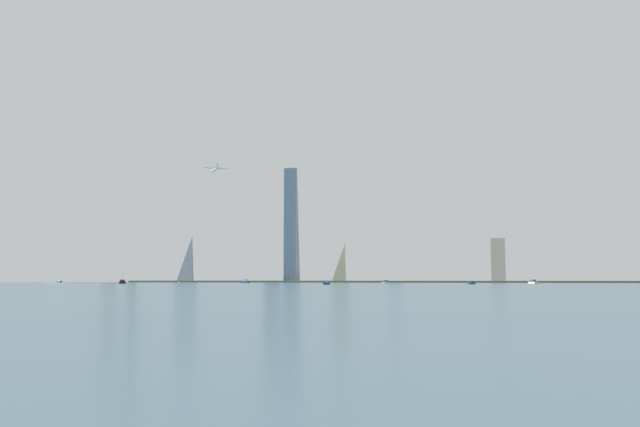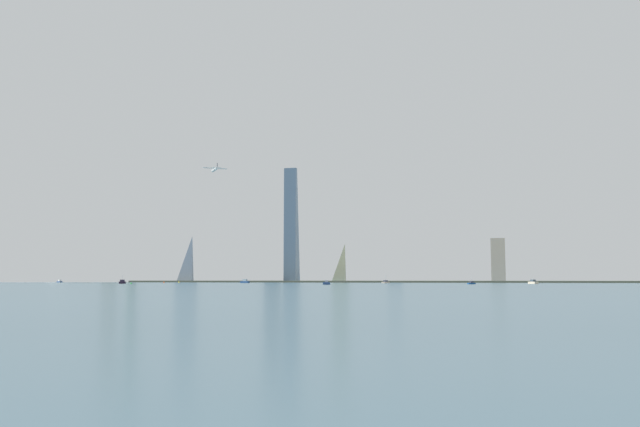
{
  "view_description": "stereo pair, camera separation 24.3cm",
  "coord_description": "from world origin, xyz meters",
  "px_view_note": "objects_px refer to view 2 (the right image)",
  "views": [
    {
      "loc": [
        269.35,
        -500.8,
        4.98
      ],
      "look_at": [
        15.38,
        430.95,
        97.95
      ],
      "focal_mm": 38.19,
      "sensor_mm": 36.0,
      "label": 1
    },
    {
      "loc": [
        269.58,
        -500.73,
        4.98
      ],
      "look_at": [
        15.38,
        430.95,
        97.95
      ],
      "focal_mm": 38.19,
      "sensor_mm": 36.0,
      "label": 2
    }
  ],
  "objects_px": {
    "boat_0": "(245,282)",
    "boat_5": "(326,283)",
    "skyscraper_4": "(340,237)",
    "channel_buoy_0": "(131,283)",
    "channel_buoy_2": "(164,282)",
    "observation_tower": "(134,190)",
    "channel_buoy_1": "(179,282)",
    "skyscraper_0": "(498,260)",
    "skyscraper_5": "(186,258)",
    "boat_3": "(122,282)",
    "stadium_dome": "(70,276)",
    "skyscraper_3": "(395,260)",
    "boat_2": "(60,281)",
    "skyscraper_7": "(111,227)",
    "skyscraper_2": "(187,240)",
    "boat_6": "(472,283)",
    "boat_1": "(386,282)",
    "boat_4": "(533,282)",
    "skyscraper_6": "(273,235)",
    "airplane": "(215,169)",
    "skyscraper_1": "(292,225)"
  },
  "relations": [
    {
      "from": "boat_0",
      "to": "boat_5",
      "type": "relative_size",
      "value": 1.88
    },
    {
      "from": "skyscraper_4",
      "to": "boat_0",
      "type": "relative_size",
      "value": 11.41
    },
    {
      "from": "channel_buoy_0",
      "to": "channel_buoy_2",
      "type": "distance_m",
      "value": 138.18
    },
    {
      "from": "observation_tower",
      "to": "channel_buoy_1",
      "type": "distance_m",
      "value": 212.7
    },
    {
      "from": "skyscraper_0",
      "to": "skyscraper_5",
      "type": "relative_size",
      "value": 0.86
    },
    {
      "from": "boat_3",
      "to": "stadium_dome",
      "type": "bearing_deg",
      "value": 14.9
    },
    {
      "from": "skyscraper_5",
      "to": "observation_tower",
      "type": "bearing_deg",
      "value": -143.34
    },
    {
      "from": "skyscraper_3",
      "to": "boat_2",
      "type": "bearing_deg",
      "value": -155.12
    },
    {
      "from": "channel_buoy_1",
      "to": "skyscraper_7",
      "type": "bearing_deg",
      "value": 146.81
    },
    {
      "from": "skyscraper_3",
      "to": "observation_tower",
      "type": "bearing_deg",
      "value": -163.27
    },
    {
      "from": "stadium_dome",
      "to": "skyscraper_3",
      "type": "bearing_deg",
      "value": 13.92
    },
    {
      "from": "skyscraper_0",
      "to": "skyscraper_2",
      "type": "xyz_separation_m",
      "value": [
        -447.28,
        -103.63,
        31.02
      ]
    },
    {
      "from": "channel_buoy_1",
      "to": "channel_buoy_2",
      "type": "height_order",
      "value": "channel_buoy_2"
    },
    {
      "from": "boat_3",
      "to": "boat_6",
      "type": "bearing_deg",
      "value": -115.3
    },
    {
      "from": "boat_0",
      "to": "skyscraper_2",
      "type": "bearing_deg",
      "value": -28.6
    },
    {
      "from": "observation_tower",
      "to": "channel_buoy_0",
      "type": "distance_m",
      "value": 381.5
    },
    {
      "from": "boat_0",
      "to": "boat_2",
      "type": "relative_size",
      "value": 0.9
    },
    {
      "from": "observation_tower",
      "to": "boat_1",
      "type": "bearing_deg",
      "value": -16.02
    },
    {
      "from": "skyscraper_4",
      "to": "channel_buoy_1",
      "type": "xyz_separation_m",
      "value": [
        -181.01,
        -163.29,
        -65.85
      ]
    },
    {
      "from": "skyscraper_4",
      "to": "channel_buoy_1",
      "type": "relative_size",
      "value": 62.03
    },
    {
      "from": "boat_4",
      "to": "channel_buoy_0",
      "type": "xyz_separation_m",
      "value": [
        -391.4,
        -98.77,
        -0.74
      ]
    },
    {
      "from": "skyscraper_5",
      "to": "boat_4",
      "type": "relative_size",
      "value": 6.31
    },
    {
      "from": "skyscraper_4",
      "to": "channel_buoy_0",
      "type": "xyz_separation_m",
      "value": [
        -127.9,
        -372.12,
        -66.14
      ]
    },
    {
      "from": "boat_1",
      "to": "boat_5",
      "type": "bearing_deg",
      "value": 10.24
    },
    {
      "from": "boat_0",
      "to": "channel_buoy_2",
      "type": "bearing_deg",
      "value": 30.81
    },
    {
      "from": "skyscraper_7",
      "to": "boat_5",
      "type": "relative_size",
      "value": 29.92
    },
    {
      "from": "skyscraper_5",
      "to": "skyscraper_0",
      "type": "bearing_deg",
      "value": 7.03
    },
    {
      "from": "skyscraper_5",
      "to": "boat_3",
      "type": "relative_size",
      "value": 4.07
    },
    {
      "from": "skyscraper_6",
      "to": "boat_6",
      "type": "height_order",
      "value": "skyscraper_6"
    },
    {
      "from": "boat_0",
      "to": "airplane",
      "type": "relative_size",
      "value": 0.43
    },
    {
      "from": "skyscraper_5",
      "to": "boat_4",
      "type": "height_order",
      "value": "skyscraper_5"
    },
    {
      "from": "stadium_dome",
      "to": "boat_6",
      "type": "xyz_separation_m",
      "value": [
        617.98,
        -260.59,
        -7.56
      ]
    },
    {
      "from": "skyscraper_0",
      "to": "skyscraper_4",
      "type": "bearing_deg",
      "value": -169.96
    },
    {
      "from": "stadium_dome",
      "to": "boat_5",
      "type": "bearing_deg",
      "value": -34.19
    },
    {
      "from": "skyscraper_1",
      "to": "boat_4",
      "type": "xyz_separation_m",
      "value": [
        327.93,
        -237.07,
        -81.94
      ]
    },
    {
      "from": "skyscraper_3",
      "to": "skyscraper_4",
      "type": "xyz_separation_m",
      "value": [
        -74.95,
        -48.36,
        33.82
      ]
    },
    {
      "from": "boat_6",
      "to": "channel_buoy_0",
      "type": "bearing_deg",
      "value": -45.85
    },
    {
      "from": "observation_tower",
      "to": "boat_6",
      "type": "xyz_separation_m",
      "value": [
        515.39,
        -265.76,
        -139.97
      ]
    },
    {
      "from": "boat_3",
      "to": "channel_buoy_0",
      "type": "distance_m",
      "value": 30.93
    },
    {
      "from": "channel_buoy_2",
      "to": "airplane",
      "type": "xyz_separation_m",
      "value": [
        24.1,
        90.58,
        151.15
      ]
    },
    {
      "from": "observation_tower",
      "to": "boat_3",
      "type": "bearing_deg",
      "value": -60.82
    },
    {
      "from": "boat_5",
      "to": "skyscraper_1",
      "type": "bearing_deg",
      "value": 95.97
    },
    {
      "from": "boat_1",
      "to": "boat_2",
      "type": "xyz_separation_m",
      "value": [
        -467.73,
        27.1,
        0.19
      ]
    },
    {
      "from": "skyscraper_1",
      "to": "boat_6",
      "type": "bearing_deg",
      "value": -47.61
    },
    {
      "from": "observation_tower",
      "to": "skyscraper_0",
      "type": "xyz_separation_m",
      "value": [
        536.3,
        107.33,
        -108.94
      ]
    },
    {
      "from": "skyscraper_3",
      "to": "skyscraper_4",
      "type": "relative_size",
      "value": 0.47
    },
    {
      "from": "boat_2",
      "to": "channel_buoy_0",
      "type": "xyz_separation_m",
      "value": [
        240.48,
        -214.85,
        -0.57
      ]
    },
    {
      "from": "skyscraper_4",
      "to": "channel_buoy_0",
      "type": "bearing_deg",
      "value": -108.97
    },
    {
      "from": "boat_2",
      "to": "boat_3",
      "type": "height_order",
      "value": "boat_3"
    },
    {
      "from": "stadium_dome",
      "to": "airplane",
      "type": "relative_size",
      "value": 2.48
    }
  ]
}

